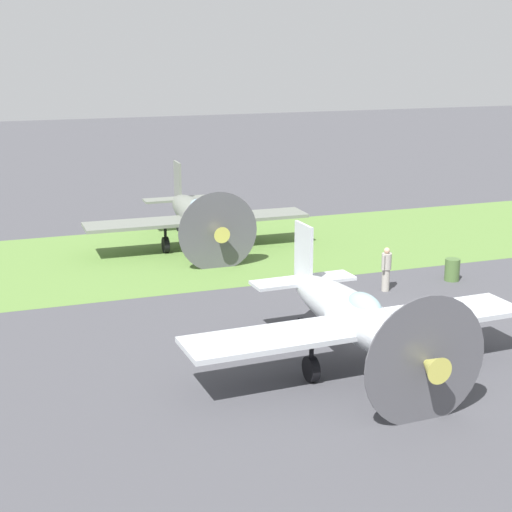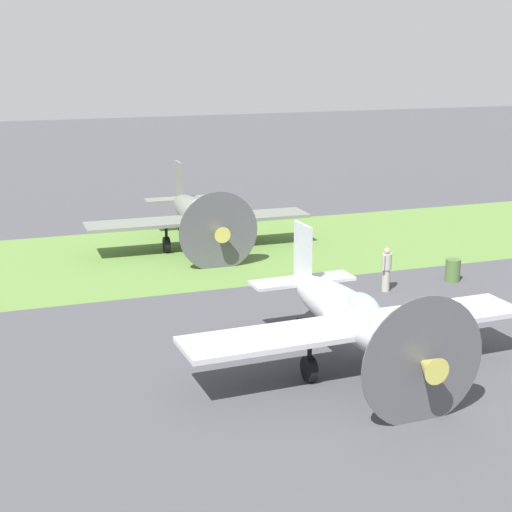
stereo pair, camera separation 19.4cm
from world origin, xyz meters
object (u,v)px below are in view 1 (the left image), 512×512
at_px(airplane_lead, 355,317).
at_px(fuel_drum, 452,270).
at_px(ground_crew_chief, 386,268).
at_px(airplane_wingman, 196,215).

height_order(airplane_lead, fuel_drum, airplane_lead).
bearing_deg(ground_crew_chief, fuel_drum, -28.62).
height_order(ground_crew_chief, fuel_drum, ground_crew_chief).
xyz_separation_m(airplane_lead, ground_crew_chief, (-4.54, -6.33, -0.67)).
xyz_separation_m(airplane_wingman, fuel_drum, (-8.29, 8.54, -1.11)).
bearing_deg(fuel_drum, ground_crew_chief, 5.59).
bearing_deg(airplane_wingman, fuel_drum, 134.76).
bearing_deg(fuel_drum, airplane_wingman, -45.88).
distance_m(airplane_lead, airplane_wingman, 15.20).
relative_size(airplane_lead, fuel_drum, 11.74).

